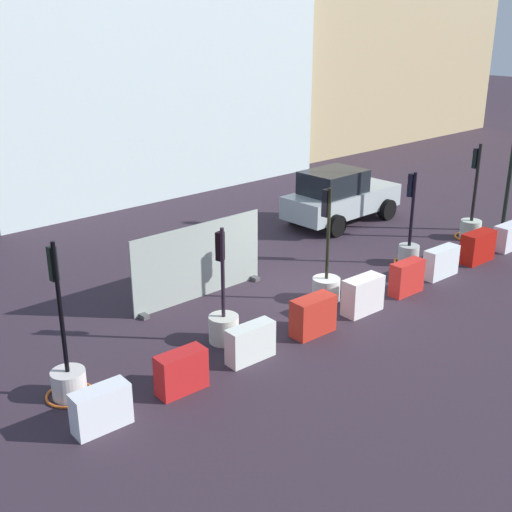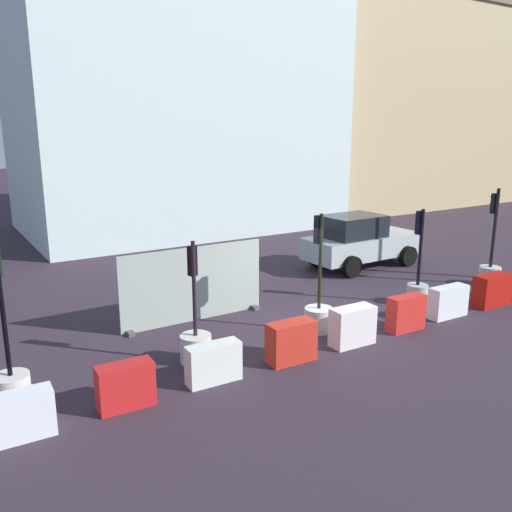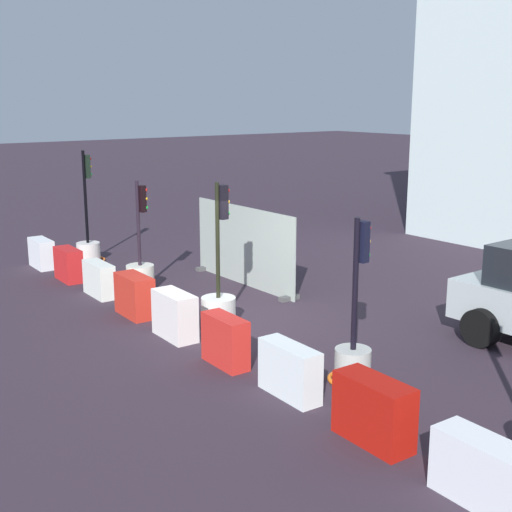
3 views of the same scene
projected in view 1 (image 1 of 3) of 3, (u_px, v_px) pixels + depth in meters
The scene contains 19 objects.
ground_plane at pixel (320, 295), 16.44m from camera, with size 120.00×120.00×0.00m, color #322632.
traffic_light_0 at pixel (68, 376), 11.99m from camera, with size 0.91×0.91×3.05m.
traffic_light_1 at pixel (224, 321), 14.00m from camera, with size 0.65×0.65×2.59m.
traffic_light_2 at pixel (326, 281), 16.04m from camera, with size 0.69×0.69×2.86m.
traffic_light_3 at pixel (409, 248), 18.39m from camera, with size 0.79×0.79×2.65m.
traffic_light_4 at pixel (471, 224), 20.48m from camera, with size 0.93×0.93×3.00m.
construction_barrier_0 at pixel (101, 409), 11.07m from camera, with size 1.01×0.44×0.77m.
construction_barrier_1 at pixel (181, 372), 12.16m from camera, with size 0.99×0.44×0.81m.
construction_barrier_2 at pixel (250, 343), 13.27m from camera, with size 1.08×0.40×0.78m.
construction_barrier_3 at pixel (313, 316), 14.36m from camera, with size 1.05×0.49×0.86m.
construction_barrier_4 at pixel (363, 295), 15.38m from camera, with size 1.05×0.48×0.88m.
construction_barrier_5 at pixel (407, 278), 16.43m from camera, with size 0.98×0.40×0.86m.
construction_barrier_6 at pixel (441, 262), 17.49m from camera, with size 1.13×0.41×0.82m.
construction_barrier_7 at pixel (478, 247), 18.54m from camera, with size 1.14×0.50×0.88m.
construction_barrier_8 at pixel (510, 236), 19.59m from camera, with size 1.17×0.50×0.77m.
car_silver_hatchback at pixel (340, 197), 21.87m from camera, with size 4.34×2.14×1.84m.
building_main_facade at pixel (111, 32), 26.33m from camera, with size 14.77×9.37×11.86m.
building_corner_block at pixel (350, 21), 35.40m from camera, with size 18.25×7.66×12.44m.
site_fence_panel at pixel (199, 263), 16.07m from camera, with size 3.85×0.50×1.91m.
Camera 1 is at (-11.21, -10.17, 6.70)m, focal length 45.71 mm.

